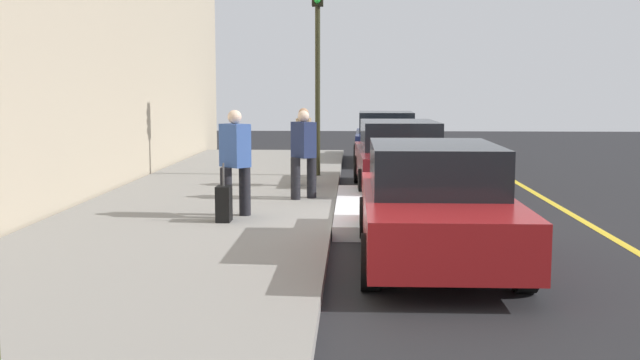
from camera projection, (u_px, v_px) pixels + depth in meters
The scene contains 12 objects.
ground_plane at pixel (397, 235), 11.60m from camera, with size 56.00×56.00×0.00m, color black.
sidewalk at pixel (184, 228), 11.74m from camera, with size 28.00×4.60×0.15m, color gray.
lane_stripe_centre at pixel (609, 236), 11.46m from camera, with size 28.00×0.14×0.01m, color gold.
snow_bank_curb at pixel (352, 209), 13.40m from camera, with size 4.79×0.56×0.22m, color white.
parked_car_navy at pixel (386, 137), 22.84m from camera, with size 4.20×1.95×1.51m.
parked_car_maroon at pixel (400, 156), 16.49m from camera, with size 4.78×2.00×1.51m.
parked_car_red at pixel (434, 203), 9.74m from camera, with size 4.54×1.91×1.51m.
pedestrian_navy_coat at pixel (304, 152), 14.25m from camera, with size 0.53×0.50×1.66m.
pedestrian_blue_coat at pixel (235, 160), 12.22m from camera, with size 0.54×0.54×1.73m.
pedestrian_tan_coat at pixel (304, 145), 16.12m from camera, with size 0.46×0.55×1.66m.
traffic_light_pole at pixel (318, 43), 17.76m from camera, with size 0.35×0.26×4.67m.
rolling_suitcase at pixel (224, 204), 11.85m from camera, with size 0.34×0.22×0.92m.
Camera 1 is at (11.46, -0.68, 2.23)m, focal length 42.60 mm.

